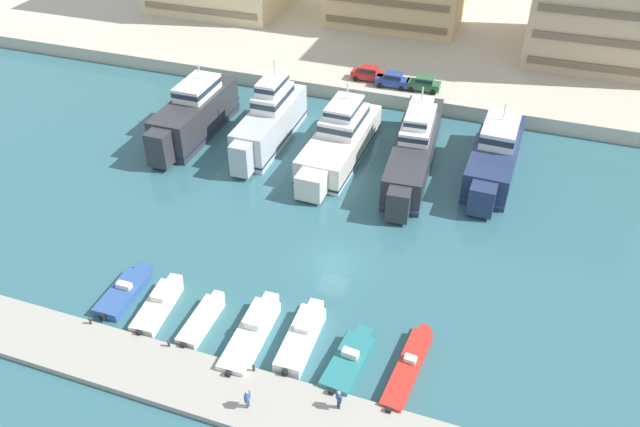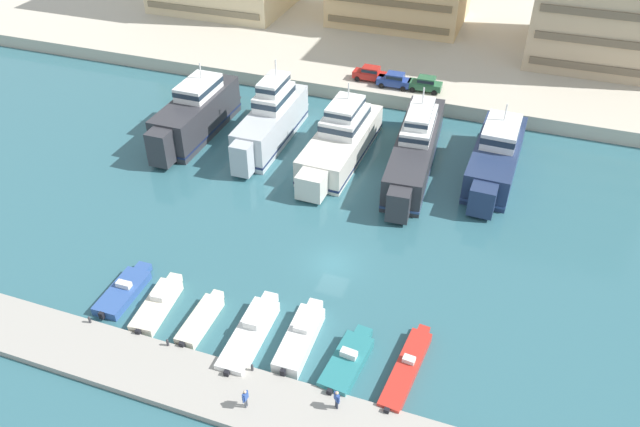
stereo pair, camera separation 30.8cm
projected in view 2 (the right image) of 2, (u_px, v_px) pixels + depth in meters
ground_plane at (333, 264)px, 53.54m from camera, size 400.00×400.00×0.00m
quay_promenade at (460, 12)px, 101.81m from camera, size 180.00×70.00×1.76m
pier_dock at (260, 403)px, 41.84m from camera, size 120.00×4.84×0.52m
yacht_charcoal_far_left at (196, 114)px, 70.10m from camera, size 4.23×16.43×7.73m
yacht_silver_left at (271, 120)px, 68.61m from camera, size 3.79×16.32×8.93m
yacht_ivory_mid_left at (341, 139)px, 66.36m from camera, size 5.29×18.03×7.67m
yacht_charcoal_center_left at (415, 147)px, 64.77m from camera, size 5.12×21.21×7.80m
yacht_navy_center at (496, 156)px, 63.74m from camera, size 4.82×17.01×6.92m
motorboat_blue_far_left at (124, 291)px, 50.34m from camera, size 2.27×6.52×1.14m
motorboat_cream_left at (158, 305)px, 49.01m from camera, size 2.39×6.76×1.30m
motorboat_cream_mid_left at (201, 320)px, 47.75m from camera, size 1.61×6.06×0.86m
motorboat_white_center_left at (250, 334)px, 46.48m from camera, size 2.25×8.48×1.51m
motorboat_white_center at (300, 338)px, 46.09m from camera, size 2.12×7.47×1.48m
motorboat_teal_center_right at (348, 362)px, 44.42m from camera, size 2.69×6.62×1.39m
motorboat_red_mid_right at (406, 369)px, 44.01m from camera, size 2.28×8.45×1.11m
car_red_far_left at (370, 73)px, 78.38m from camera, size 4.14×1.99×1.80m
car_blue_left at (394, 80)px, 76.84m from camera, size 4.11×1.95×1.80m
car_green_mid_left at (425, 83)px, 75.96m from camera, size 4.13×1.98×1.80m
pedestrian_near_edge at (245, 397)px, 40.75m from camera, size 0.28×0.63×1.64m
pedestrian_mid_deck at (337, 398)px, 40.67m from camera, size 0.49×0.47×1.65m
bollard_west at (89, 319)px, 47.18m from camera, size 0.20×0.20×0.61m
bollard_west_mid at (168, 342)px, 45.36m from camera, size 0.20×0.20×0.61m
bollard_east_mid at (252, 367)px, 43.55m from camera, size 0.20×0.20×0.61m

